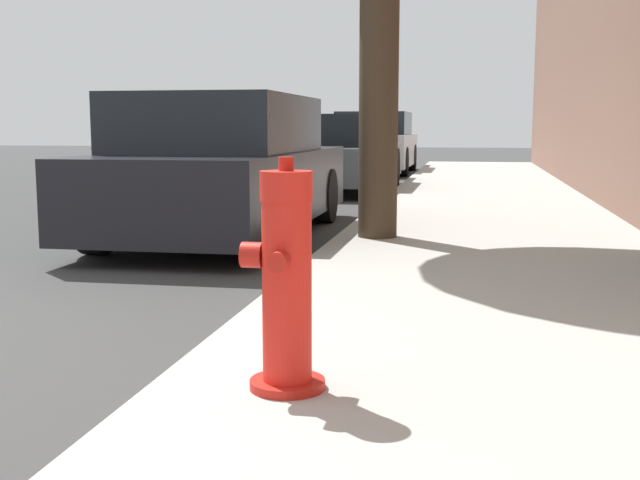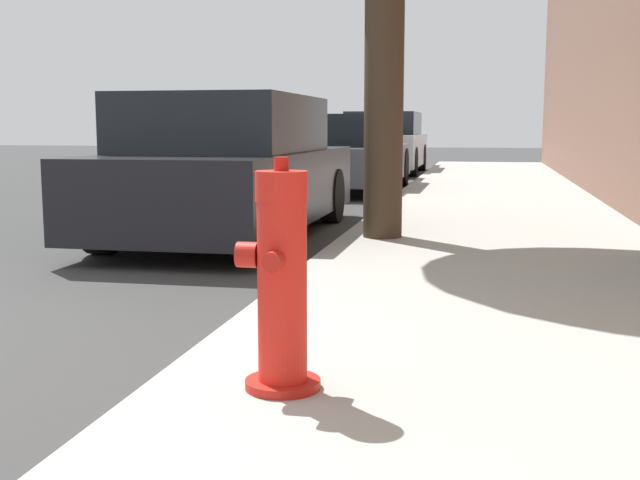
% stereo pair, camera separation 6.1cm
% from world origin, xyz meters
% --- Properties ---
extents(sidewalk_slab, '(2.81, 40.00, 0.12)m').
position_xyz_m(sidewalk_slab, '(3.54, 0.00, 0.06)').
color(sidewalk_slab, '#A8A59E').
rests_on(sidewalk_slab, ground_plane).
extents(fire_hydrant, '(0.32, 0.32, 0.88)m').
position_xyz_m(fire_hydrant, '(2.67, -0.20, 0.52)').
color(fire_hydrant, red).
rests_on(fire_hydrant, sidewalk_slab).
extents(parked_car_near, '(1.73, 4.31, 1.41)m').
position_xyz_m(parked_car_near, '(0.91, 4.65, 0.68)').
color(parked_car_near, black).
rests_on(parked_car_near, ground_plane).
extents(parked_car_mid, '(1.72, 4.24, 1.31)m').
position_xyz_m(parked_car_mid, '(1.13, 10.64, 0.64)').
color(parked_car_mid, '#4C5156').
rests_on(parked_car_mid, ground_plane).
extents(parked_car_far, '(1.76, 4.11, 1.44)m').
position_xyz_m(parked_car_far, '(1.06, 16.07, 0.70)').
color(parked_car_far, '#B7B7BC').
rests_on(parked_car_far, ground_plane).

